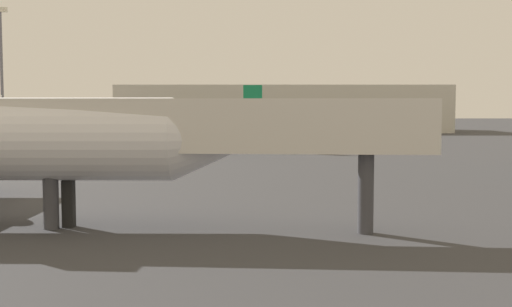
{
  "coord_description": "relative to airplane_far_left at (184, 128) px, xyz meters",
  "views": [
    {
      "loc": [
        -1.67,
        -11.79,
        5.57
      ],
      "look_at": [
        -1.76,
        32.57,
        2.33
      ],
      "focal_mm": 44.76,
      "sensor_mm": 36.0,
      "label": 1
    }
  ],
  "objects": [
    {
      "name": "terminal_building",
      "position": [
        15.51,
        65.79,
        2.27
      ],
      "size": [
        72.51,
        27.42,
        10.29
      ],
      "primitive_type": "cube",
      "color": "beige",
      "rests_on": "ground_plane"
    },
    {
      "name": "jet_bridge",
      "position": [
        5.19,
        -54.48,
        1.77
      ],
      "size": [
        22.66,
        3.79,
        6.14
      ],
      "rotation": [
        0.0,
        0.0,
        3.07
      ],
      "color": "silver",
      "rests_on": "ground_plane"
    },
    {
      "name": "airplane_far_left",
      "position": [
        0.0,
        0.0,
        0.0
      ],
      "size": [
        26.62,
        22.28,
        8.36
      ],
      "rotation": [
        0.0,
        0.0,
        2.97
      ],
      "color": "#B2BCCC",
      "rests_on": "ground_plane"
    },
    {
      "name": "light_mast_left",
      "position": [
        -33.16,
        24.57,
        9.49
      ],
      "size": [
        2.4,
        0.5,
        22.16
      ],
      "color": "slate",
      "rests_on": "ground_plane"
    }
  ]
}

